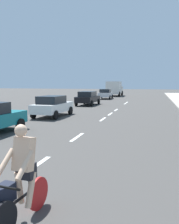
% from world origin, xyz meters
% --- Properties ---
extents(ground_plane, '(160.00, 160.00, 0.00)m').
position_xyz_m(ground_plane, '(0.00, 20.00, 0.00)').
color(ground_plane, '#423F3D').
extents(lane_stripe_2, '(0.16, 1.80, 0.01)m').
position_xyz_m(lane_stripe_2, '(0.00, 7.86, 0.00)').
color(lane_stripe_2, white).
rests_on(lane_stripe_2, ground).
extents(lane_stripe_3, '(0.16, 1.80, 0.01)m').
position_xyz_m(lane_stripe_3, '(0.00, 11.88, 0.00)').
color(lane_stripe_3, white).
rests_on(lane_stripe_3, ground).
extents(lane_stripe_4, '(0.16, 1.80, 0.01)m').
position_xyz_m(lane_stripe_4, '(0.00, 17.63, 0.00)').
color(lane_stripe_4, white).
rests_on(lane_stripe_4, ground).
extents(lane_stripe_5, '(0.16, 1.80, 0.01)m').
position_xyz_m(lane_stripe_5, '(0.00, 20.59, 0.00)').
color(lane_stripe_5, white).
rests_on(lane_stripe_5, ground).
extents(lane_stripe_6, '(0.16, 1.80, 0.01)m').
position_xyz_m(lane_stripe_6, '(0.00, 23.60, 0.00)').
color(lane_stripe_6, white).
rests_on(lane_stripe_6, ground).
extents(lane_stripe_7, '(0.16, 1.80, 0.01)m').
position_xyz_m(lane_stripe_7, '(0.00, 30.75, 0.00)').
color(lane_stripe_7, white).
rests_on(lane_stripe_7, ground).
extents(lane_stripe_8, '(0.16, 1.80, 0.01)m').
position_xyz_m(lane_stripe_8, '(0.00, 32.74, 0.00)').
color(lane_stripe_8, white).
rests_on(lane_stripe_8, ground).
extents(cyclist, '(0.63, 1.71, 1.82)m').
position_xyz_m(cyclist, '(1.18, 5.00, 0.83)').
color(cyclist, black).
rests_on(cyclist, ground).
extents(parked_car_white, '(2.01, 4.18, 1.57)m').
position_xyz_m(parked_car_white, '(-3.95, 17.98, 0.84)').
color(parked_car_white, white).
rests_on(parked_car_white, ground).
extents(parked_car_black, '(2.08, 4.34, 1.57)m').
position_xyz_m(parked_car_black, '(-3.92, 27.73, 0.84)').
color(parked_car_black, black).
rests_on(parked_car_black, ground).
extents(parked_car_silver, '(2.06, 4.22, 1.57)m').
position_xyz_m(parked_car_silver, '(-4.06, 38.65, 0.84)').
color(parked_car_silver, '#B7BABF').
rests_on(parked_car_silver, ground).
extents(delivery_truck, '(2.69, 6.24, 2.80)m').
position_xyz_m(delivery_truck, '(-4.06, 47.37, 1.50)').
color(delivery_truck, beige).
rests_on(delivery_truck, ground).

